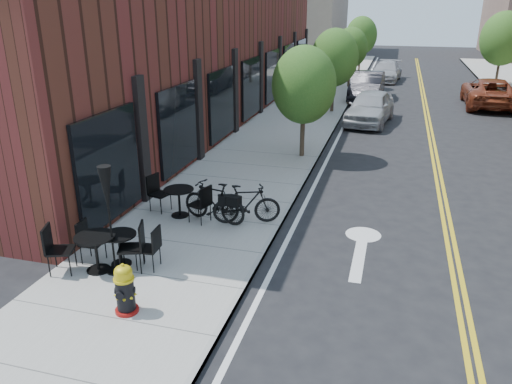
% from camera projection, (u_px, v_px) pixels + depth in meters
% --- Properties ---
extents(ground, '(120.00, 120.00, 0.00)m').
position_uv_depth(ground, '(244.00, 294.00, 9.56)').
color(ground, black).
rests_on(ground, ground).
extents(sidewalk_near, '(4.00, 70.00, 0.12)m').
position_uv_depth(sidewalk_near, '(270.00, 147.00, 19.04)').
color(sidewalk_near, '#9E9B93').
rests_on(sidewalk_near, ground).
extents(building_near, '(5.00, 28.00, 7.00)m').
position_uv_depth(building_near, '(196.00, 43.00, 22.54)').
color(building_near, '#4B2418').
rests_on(building_near, ground).
extents(bg_building_left, '(8.00, 14.00, 10.00)m').
position_uv_depth(bg_building_left, '(303.00, 4.00, 52.95)').
color(bg_building_left, '#726656').
rests_on(bg_building_left, ground).
extents(tree_near_a, '(2.20, 2.20, 3.81)m').
position_uv_depth(tree_near_a, '(304.00, 85.00, 16.88)').
color(tree_near_a, '#382B1E').
rests_on(tree_near_a, sidewalk_near).
extents(tree_near_b, '(2.30, 2.30, 3.98)m').
position_uv_depth(tree_near_b, '(335.00, 58.00, 24.03)').
color(tree_near_b, '#382B1E').
rests_on(tree_near_b, sidewalk_near).
extents(tree_near_c, '(2.10, 2.10, 3.67)m').
position_uv_depth(tree_near_c, '(351.00, 48.00, 31.29)').
color(tree_near_c, '#382B1E').
rests_on(tree_near_c, sidewalk_near).
extents(tree_near_d, '(2.40, 2.40, 4.11)m').
position_uv_depth(tree_near_d, '(361.00, 36.00, 38.38)').
color(tree_near_d, '#382B1E').
rests_on(tree_near_d, sidewalk_near).
extents(tree_far_c, '(2.80, 2.80, 4.62)m').
position_uv_depth(tree_far_c, '(503.00, 39.00, 31.47)').
color(tree_far_c, '#382B1E').
rests_on(tree_far_c, sidewalk_far).
extents(fire_hydrant, '(0.54, 0.54, 0.95)m').
position_uv_depth(fire_hydrant, '(125.00, 289.00, 8.67)').
color(fire_hydrant, maroon).
rests_on(fire_hydrant, sidewalk_near).
extents(bicycle_left, '(1.80, 0.85, 1.04)m').
position_uv_depth(bicycle_left, '(214.00, 202.00, 12.29)').
color(bicycle_left, black).
rests_on(bicycle_left, sidewalk_near).
extents(bicycle_right, '(1.72, 1.02, 1.00)m').
position_uv_depth(bicycle_right, '(247.00, 204.00, 12.20)').
color(bicycle_right, black).
rests_on(bicycle_right, sidewalk_near).
extents(bistro_set_a, '(1.92, 1.08, 1.01)m').
position_uv_depth(bistro_set_a, '(96.00, 248.00, 10.00)').
color(bistro_set_a, black).
rests_on(bistro_set_a, sidewalk_near).
extents(bistro_set_b, '(1.69, 0.76, 0.90)m').
position_uv_depth(bistro_set_b, '(120.00, 245.00, 10.26)').
color(bistro_set_b, black).
rests_on(bistro_set_b, sidewalk_near).
extents(bistro_set_c, '(1.81, 0.95, 0.95)m').
position_uv_depth(bistro_set_c, '(179.00, 198.00, 12.61)').
color(bistro_set_c, black).
rests_on(bistro_set_c, sidewalk_near).
extents(patio_umbrella, '(0.36, 0.36, 2.25)m').
position_uv_depth(patio_umbrella, '(107.00, 198.00, 9.57)').
color(patio_umbrella, black).
rests_on(patio_umbrella, sidewalk_near).
extents(parked_car_a, '(2.31, 4.56, 1.49)m').
position_uv_depth(parked_car_a, '(370.00, 107.00, 22.74)').
color(parked_car_a, '#A4A7AD').
rests_on(parked_car_a, ground).
extents(parked_car_b, '(1.83, 4.77, 1.55)m').
position_uv_depth(parked_car_b, '(367.00, 86.00, 28.22)').
color(parked_car_b, black).
rests_on(parked_car_b, ground).
extents(parked_car_c, '(2.26, 4.68, 1.32)m').
position_uv_depth(parked_car_c, '(386.00, 71.00, 34.96)').
color(parked_car_c, '#A9A8AD').
rests_on(parked_car_c, ground).
extents(parked_car_far, '(2.57, 5.44, 1.50)m').
position_uv_depth(parked_car_far, '(489.00, 93.00, 26.34)').
color(parked_car_far, maroon).
rests_on(parked_car_far, ground).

